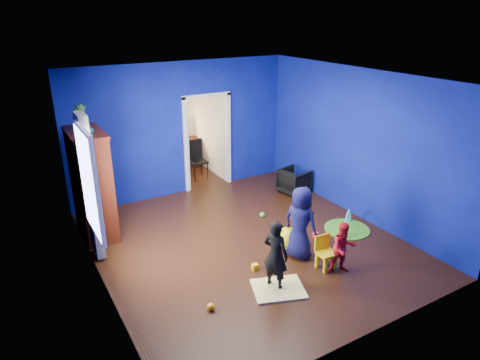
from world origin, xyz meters
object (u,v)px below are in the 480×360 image
child_navy (300,223)px  kid_chair (326,254)px  folding_chair (198,161)px  toddler_red (343,248)px  play_mat (347,229)px  child_black (276,255)px  vase (87,129)px  armchair (294,181)px  tv_armoire (92,184)px  crt_tv (94,182)px  study_desk (183,153)px  hopper_ball (288,239)px

child_navy → kid_chair: child_navy is taller
child_navy → folding_chair: 4.10m
toddler_red → play_mat: bearing=60.1°
child_black → vase: bearing=9.2°
armchair → tv_armoire: tv_armoire is taller
toddler_red → tv_armoire: size_ratio=0.44×
toddler_red → folding_chair: folding_chair is taller
armchair → folding_chair: folding_chair is taller
toddler_red → tv_armoire: (-3.04, 3.24, 0.55)m
toddler_red → crt_tv: crt_tv is taller
study_desk → folding_chair: folding_chair is taller
tv_armoire → crt_tv: size_ratio=2.80×
hopper_ball → folding_chair: (0.11, 3.85, 0.25)m
armchair → hopper_ball: size_ratio=1.45×
hopper_ball → child_navy: bearing=-78.7°
tv_armoire → folding_chair: tv_armoire is taller
armchair → study_desk: size_ratio=0.70×
armchair → hopper_ball: 2.54m
study_desk → tv_armoire: bearing=-137.9°
armchair → child_navy: 2.73m
vase → crt_tv: 1.08m
hopper_ball → tv_armoire: bearing=139.8°
tv_armoire → hopper_ball: 3.61m
kid_chair → toddler_red: bearing=-49.4°
play_mat → study_desk: 4.97m
armchair → toddler_red: size_ratio=0.72×
vase → hopper_ball: (2.69, -1.98, -1.85)m
child_black → study_desk: child_black is taller
child_black → crt_tv: crt_tv is taller
toddler_red → kid_chair: size_ratio=1.71×
kid_chair → child_black: bearing=-176.6°
crt_tv → hopper_ball: size_ratio=1.64×
hopper_ball → crt_tv: bearing=139.3°
study_desk → folding_chair: (0.00, -0.96, 0.09)m
tv_armoire → hopper_ball: tv_armoire is taller
kid_chair → play_mat: kid_chair is taller
vase → play_mat: 4.98m
hopper_ball → folding_chair: size_ratio=0.46×
armchair → tv_armoire: (-4.30, 0.31, 0.70)m
child_navy → folding_chair: bearing=-20.2°
child_black → tv_armoire: tv_armoire is taller
child_black → toddler_red: size_ratio=1.28×
folding_chair → child_black: bearing=-101.1°
kid_chair → crt_tv: bearing=136.9°
tv_armoire → study_desk: tv_armoire is taller
vase → kid_chair: 4.37m
armchair → crt_tv: size_ratio=0.88×
crt_tv → child_black: bearing=-58.5°
toddler_red → tv_armoire: tv_armoire is taller
child_navy → toddler_red: bearing=-176.4°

